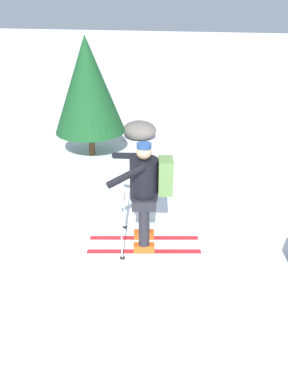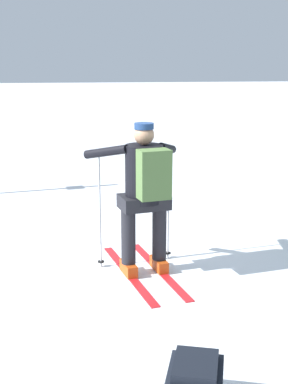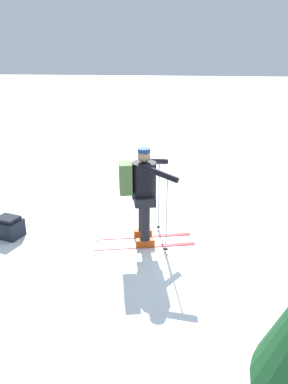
# 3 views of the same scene
# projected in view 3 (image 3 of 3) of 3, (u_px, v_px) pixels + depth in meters

# --- Properties ---
(ground_plane) EXTENTS (80.00, 80.00, 0.00)m
(ground_plane) POSITION_uv_depth(u_px,v_px,m) (171.00, 224.00, 6.86)
(ground_plane) COLOR white
(skier) EXTENTS (1.70, 1.03, 1.59)m
(skier) POSITION_uv_depth(u_px,v_px,m) (142.00, 189.00, 5.88)
(skier) COLOR red
(skier) RESTS_ON ground_plane
(dropped_backpack) EXTENTS (0.51, 0.46, 0.36)m
(dropped_backpack) POSITION_uv_depth(u_px,v_px,m) (9.00, 227.00, 6.34)
(dropped_backpack) COLOR black
(dropped_backpack) RESTS_ON ground_plane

